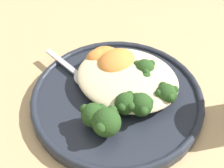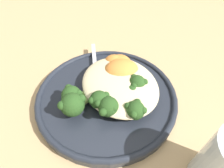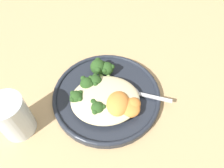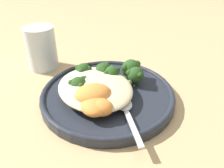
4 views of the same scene
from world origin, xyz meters
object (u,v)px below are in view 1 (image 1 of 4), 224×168
at_px(broccoli_stalk_6, 138,73).
at_px(sweet_potato_chunk_2, 116,63).
at_px(sweet_potato_chunk_0, 108,59).
at_px(quinoa_mound, 127,78).
at_px(plate, 117,98).
at_px(broccoli_stalk_5, 137,81).
at_px(broccoli_stalk_3, 136,104).
at_px(broccoli_stalk_4, 156,93).
at_px(broccoli_stalk_0, 96,110).
at_px(broccoli_stalk_1, 107,117).
at_px(sweet_potato_chunk_1, 99,58).
at_px(spoon, 80,75).
at_px(broccoli_stalk_2, 123,100).

relative_size(broccoli_stalk_6, sweet_potato_chunk_2, 1.15).
height_order(broccoli_stalk_6, sweet_potato_chunk_0, broccoli_stalk_6).
distance_m(quinoa_mound, sweet_potato_chunk_0, 0.06).
relative_size(plate, broccoli_stalk_5, 3.28).
height_order(plate, quinoa_mound, quinoa_mound).
bearing_deg(broccoli_stalk_3, plate, 179.75).
distance_m(plate, broccoli_stalk_3, 0.05).
bearing_deg(broccoli_stalk_4, broccoli_stalk_6, 139.66).
height_order(quinoa_mound, sweet_potato_chunk_0, sweet_potato_chunk_0).
distance_m(quinoa_mound, broccoli_stalk_4, 0.06).
distance_m(broccoli_stalk_0, broccoli_stalk_4, 0.10).
height_order(plate, broccoli_stalk_3, broccoli_stalk_3).
bearing_deg(broccoli_stalk_1, broccoli_stalk_5, 152.47).
xyz_separation_m(broccoli_stalk_1, broccoli_stalk_5, (0.01, 0.09, -0.01)).
bearing_deg(sweet_potato_chunk_0, sweet_potato_chunk_1, -166.20).
bearing_deg(sweet_potato_chunk_0, sweet_potato_chunk_2, -18.40).
distance_m(quinoa_mound, broccoli_stalk_0, 0.08).
height_order(broccoli_stalk_3, sweet_potato_chunk_2, sweet_potato_chunk_2).
bearing_deg(broccoli_stalk_3, sweet_potato_chunk_1, 170.90).
distance_m(broccoli_stalk_3, broccoli_stalk_6, 0.07).
distance_m(broccoli_stalk_5, broccoli_stalk_6, 0.02).
bearing_deg(broccoli_stalk_3, sweet_potato_chunk_2, 160.26).
distance_m(broccoli_stalk_6, sweet_potato_chunk_1, 0.07).
bearing_deg(broccoli_stalk_3, broccoli_stalk_4, 90.42).
bearing_deg(broccoli_stalk_5, spoon, 162.87).
relative_size(broccoli_stalk_1, broccoli_stalk_2, 1.61).
distance_m(broccoli_stalk_0, broccoli_stalk_6, 0.10).
relative_size(sweet_potato_chunk_1, sweet_potato_chunk_2, 0.64).
bearing_deg(broccoli_stalk_6, spoon, 153.78).
bearing_deg(sweet_potato_chunk_0, quinoa_mound, -27.65).
height_order(broccoli_stalk_0, broccoli_stalk_2, broccoli_stalk_0).
distance_m(broccoli_stalk_2, sweet_potato_chunk_0, 0.10).
height_order(quinoa_mound, broccoli_stalk_5, same).
height_order(broccoli_stalk_2, spoon, broccoli_stalk_2).
bearing_deg(quinoa_mound, broccoli_stalk_2, -72.33).
distance_m(broccoli_stalk_6, spoon, 0.10).
distance_m(broccoli_stalk_4, sweet_potato_chunk_2, 0.09).
bearing_deg(spoon, broccoli_stalk_2, -176.69).
height_order(quinoa_mound, broccoli_stalk_1, broccoli_stalk_1).
distance_m(sweet_potato_chunk_0, spoon, 0.06).
distance_m(broccoli_stalk_2, sweet_potato_chunk_1, 0.11).
relative_size(broccoli_stalk_0, spoon, 0.93).
height_order(quinoa_mound, broccoli_stalk_3, broccoli_stalk_3).
relative_size(broccoli_stalk_0, broccoli_stalk_4, 1.02).
distance_m(sweet_potato_chunk_0, sweet_potato_chunk_2, 0.02).
bearing_deg(broccoli_stalk_3, quinoa_mound, 153.69).
height_order(broccoli_stalk_4, spoon, broccoli_stalk_4).
distance_m(plate, broccoli_stalk_6, 0.05).
relative_size(broccoli_stalk_0, broccoli_stalk_1, 0.94).
distance_m(plate, broccoli_stalk_1, 0.07).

